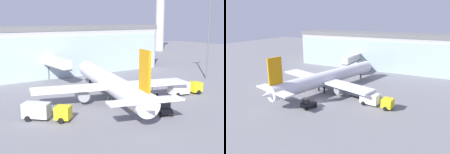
# 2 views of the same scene
# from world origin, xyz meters

# --- Properties ---
(ground) EXTENTS (240.00, 240.00, 0.00)m
(ground) POSITION_xyz_m (0.00, 0.00, 0.00)
(ground) COLOR slate
(terminal_building) EXTENTS (61.89, 15.68, 13.17)m
(terminal_building) POSITION_xyz_m (0.01, 40.76, 6.58)
(terminal_building) COLOR #ACACAC
(terminal_building) RESTS_ON ground
(jet_bridge) EXTENTS (2.69, 13.05, 6.11)m
(jet_bridge) POSITION_xyz_m (-5.19, 29.76, 4.73)
(jet_bridge) COLOR beige
(jet_bridge) RESTS_ON ground
(control_tower) EXTENTS (7.72, 7.72, 33.09)m
(control_tower) POSITION_xyz_m (64.52, 74.72, 20.04)
(control_tower) COLOR #AFAFAF
(control_tower) RESTS_ON ground
(apron_light_mast) EXTENTS (3.20, 0.40, 20.94)m
(apron_light_mast) POSITION_xyz_m (29.04, 14.10, 12.26)
(apron_light_mast) COLOR #59595E
(apron_light_mast) RESTS_ON ground
(airplane) EXTENTS (29.31, 38.04, 10.95)m
(airplane) POSITION_xyz_m (-2.71, 8.75, 3.34)
(airplane) COLOR silver
(airplane) RESTS_ON ground
(catering_truck) EXTENTS (6.91, 6.50, 2.65)m
(catering_truck) POSITION_xyz_m (-17.07, 4.00, 1.47)
(catering_truck) COLOR yellow
(catering_truck) RESTS_ON ground
(fuel_truck) EXTENTS (7.48, 3.09, 2.65)m
(fuel_truck) POSITION_xyz_m (12.25, 4.78, 1.47)
(fuel_truck) COLOR yellow
(fuel_truck) RESTS_ON ground
(baggage_cart) EXTENTS (2.84, 1.67, 1.50)m
(baggage_cart) POSITION_xyz_m (6.15, 7.88, 0.50)
(baggage_cart) COLOR slate
(baggage_cart) RESTS_ON ground
(pushback_tug) EXTENTS (3.10, 3.63, 2.30)m
(pushback_tug) POSITION_xyz_m (0.02, -3.29, 0.97)
(pushback_tug) COLOR black
(pushback_tug) RESTS_ON ground
(safety_cone_nose) EXTENTS (0.36, 0.36, 0.55)m
(safety_cone_nose) POSITION_xyz_m (-3.26, 1.48, 0.28)
(safety_cone_nose) COLOR orange
(safety_cone_nose) RESTS_ON ground
(safety_cone_wingtip) EXTENTS (0.36, 0.36, 0.55)m
(safety_cone_wingtip) POSITION_xyz_m (11.64, 9.48, 0.28)
(safety_cone_wingtip) COLOR orange
(safety_cone_wingtip) RESTS_ON ground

